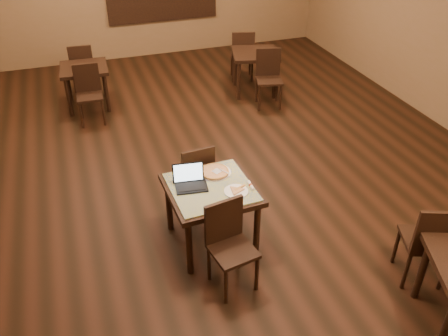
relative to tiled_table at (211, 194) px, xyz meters
name	(u,v)px	position (x,y,z in m)	size (l,w,h in m)	color
ground	(212,175)	(0.41, 1.26, -0.66)	(10.00, 10.00, 0.00)	black
tiled_table	(211,194)	(0.00, 0.00, 0.00)	(0.96, 0.96, 0.76)	black
chair_main_near	(229,240)	(-0.01, -0.62, -0.12)	(0.48, 0.48, 0.95)	black
chair_main_far	(196,174)	(0.01, 0.62, -0.14)	(0.43, 0.43, 0.92)	black
laptop	(190,180)	(-0.20, 0.10, 0.16)	(0.36, 0.30, 0.23)	black
plate	(236,191)	(0.22, -0.18, 0.11)	(0.25, 0.25, 0.01)	white
pizza_slice	(236,190)	(0.22, -0.18, 0.13)	(0.18, 0.18, 0.02)	beige
pizza_pan	(215,172)	(0.12, 0.24, 0.11)	(0.36, 0.36, 0.01)	silver
pizza_whole	(215,171)	(0.12, 0.24, 0.12)	(0.32, 0.32, 0.02)	beige
spatula	(217,171)	(0.14, 0.22, 0.13)	(0.09, 0.22, 0.01)	silver
napkin_roll	(251,185)	(0.40, -0.14, 0.12)	(0.04, 0.15, 0.04)	white
other_table_a	(255,59)	(2.00, 3.69, -0.03)	(0.99, 0.99, 0.76)	black
other_table_a_chair_near	(269,74)	(2.03, 3.12, -0.11)	(0.52, 0.52, 0.98)	black
other_table_a_chair_far	(243,53)	(1.98, 4.27, -0.11)	(0.52, 0.52, 0.98)	black
other_table_b	(85,74)	(-0.97, 4.05, -0.06)	(0.81, 0.81, 0.73)	black
other_table_b_chair_near	(89,90)	(-0.97, 3.50, -0.13)	(0.43, 0.43, 0.94)	black
other_table_b_chair_far	(82,66)	(-0.98, 4.60, -0.13)	(0.43, 0.43, 0.94)	black
other_table_c_chair_far	(430,240)	(1.83, -1.28, -0.10)	(0.56, 0.56, 1.00)	black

